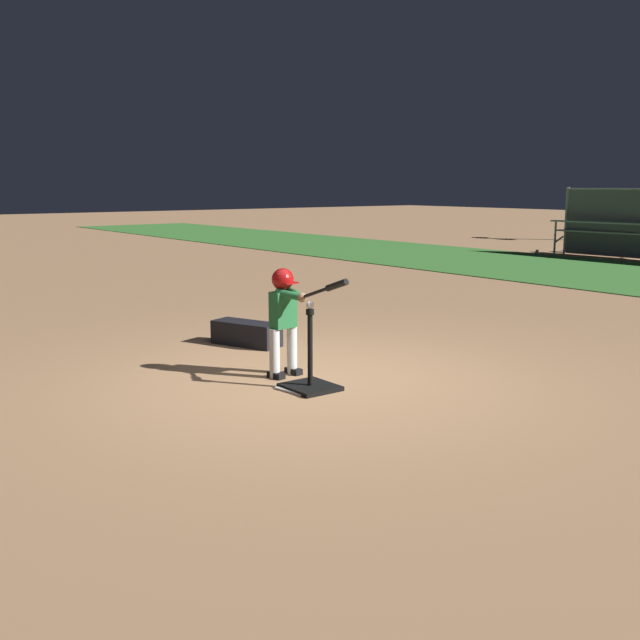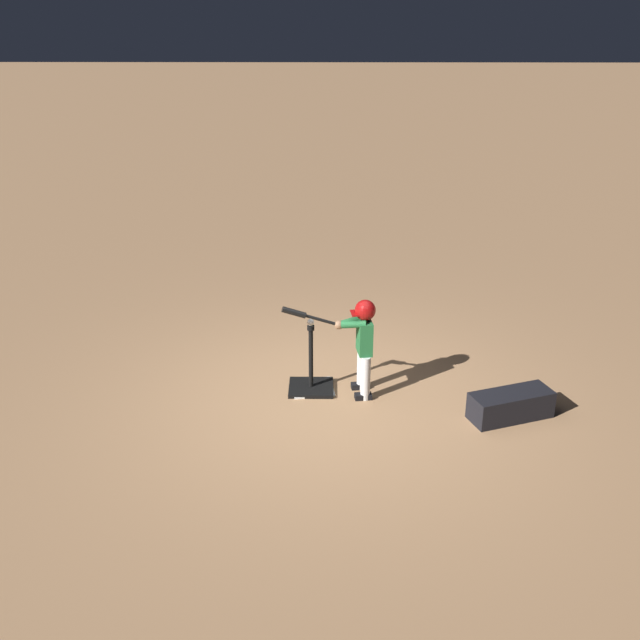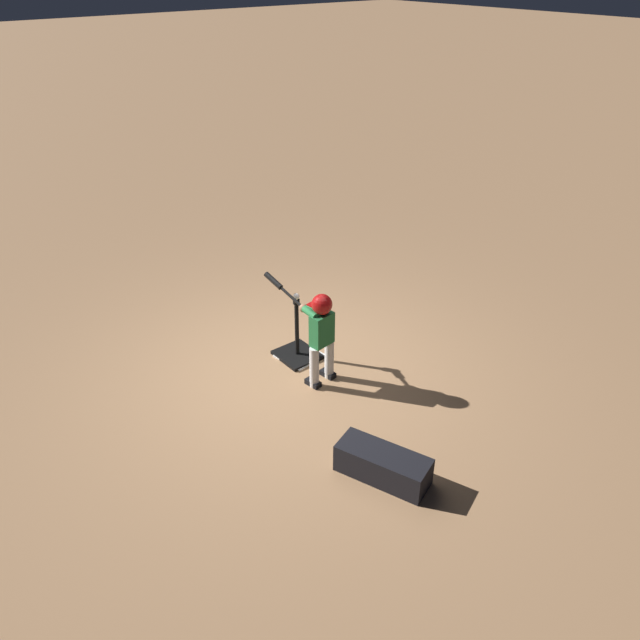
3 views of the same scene
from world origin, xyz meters
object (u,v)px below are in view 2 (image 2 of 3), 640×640
object	(u,v)px
batting_tee	(311,382)
batter_child	(361,336)
baseball	(311,322)
equipment_bag	(511,405)

from	to	relation	value
batting_tee	batter_child	bearing A→B (deg)	170.07
batting_tee	baseball	size ratio (longest dim) A/B	10.21
baseball	equipment_bag	distance (m)	2.20
batting_tee	equipment_bag	bearing A→B (deg)	164.34
batter_child	equipment_bag	distance (m)	1.66
batting_tee	batter_child	distance (m)	0.79
batter_child	equipment_bag	bearing A→B (deg)	162.41
batter_child	baseball	bearing A→B (deg)	-9.93
baseball	equipment_bag	size ratio (longest dim) A/B	0.09
batting_tee	batter_child	xyz separation A→B (m)	(-0.52, 0.09, 0.59)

